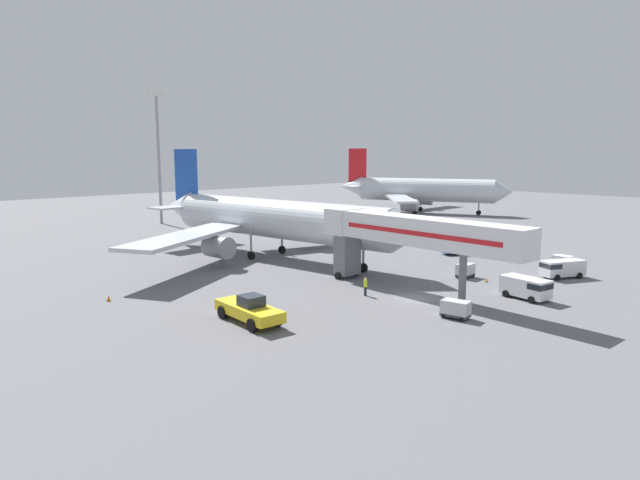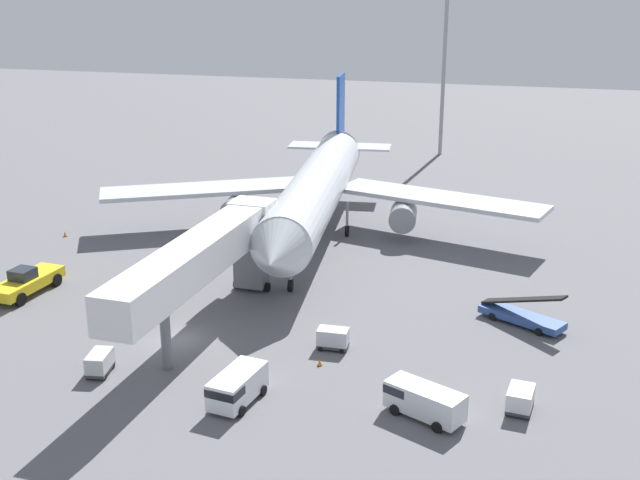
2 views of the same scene
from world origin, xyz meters
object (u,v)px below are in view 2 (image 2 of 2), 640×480
Objects in this scene: airplane_at_gate at (318,188)px; belt_loader_truck at (522,315)px; ground_crew_worker_foreground at (168,303)px; safety_cone_alpha at (65,234)px; baggage_cart_outer_left at (520,399)px; baggage_cart_mid_center at (333,338)px; jet_bridge at (206,256)px; service_van_near_center at (236,386)px; apron_light_mast at (446,32)px; pushback_tug at (26,282)px; safety_cone_bravo at (320,362)px; service_van_rear_right at (423,400)px; baggage_cart_far_center at (100,362)px.

airplane_at_gate is 27.06m from belt_loader_truck.
ground_crew_worker_foreground is (-6.10, -22.25, -4.18)m from airplane_at_gate.
belt_loader_truck is at bearing -12.18° from safety_cone_alpha.
safety_cone_alpha is at bearing 153.36° from baggage_cart_outer_left.
safety_cone_alpha is (-46.10, 23.12, -0.55)m from baggage_cart_outer_left.
baggage_cart_mid_center is 0.94× the size of baggage_cart_outer_left.
baggage_cart_mid_center is at bearing -4.68° from jet_bridge.
apron_light_mast is (3.02, 76.52, 16.54)m from service_van_near_center.
jet_bridge is at bearing 121.26° from service_van_near_center.
service_van_near_center is 39.50m from safety_cone_alpha.
pushback_tug is 3.06× the size of baggage_cart_outer_left.
service_van_near_center is at bearing -92.26° from apron_light_mast.
safety_cone_bravo is at bearing 169.33° from baggage_cart_outer_left.
baggage_cart_outer_left is 0.09× the size of apron_light_mast.
baggage_cart_outer_left reaches higher than safety_cone_alpha.
airplane_at_gate is at bearing 85.38° from jet_bridge.
pushback_tug reaches higher than baggage_cart_outer_left.
airplane_at_gate is 26.34m from safety_cone_alpha.
airplane_at_gate is 23.98m from jet_bridge.
airplane_at_gate is 28.92m from safety_cone_bravo.
ground_crew_worker_foreground is at bearing 170.10° from baggage_cart_mid_center.
service_van_rear_right is at bearing -32.10° from safety_cone_alpha.
baggage_cart_far_center is (-10.27, 1.25, -0.33)m from service_van_near_center.
apron_light_mast is (-13.76, 59.58, 16.94)m from belt_loader_truck.
ground_crew_worker_foreground is at bearing 131.51° from service_van_near_center.
apron_light_mast is (13.29, 75.26, 16.87)m from baggage_cart_far_center.
baggage_cart_far_center is 1.36× the size of ground_crew_worker_foreground.
baggage_cart_far_center is at bearing -90.81° from ground_crew_worker_foreground.
baggage_cart_outer_left is at bearing -14.82° from jet_bridge.
apron_light_mast is (7.04, 42.83, 12.57)m from airplane_at_gate.
baggage_cart_outer_left is 27.49m from baggage_cart_far_center.
service_van_rear_right is 47.69m from safety_cone_alpha.
safety_cone_alpha is at bearing -164.62° from airplane_at_gate.
service_van_rear_right is at bearing 7.39° from service_van_near_center.
baggage_cart_far_center is (-21.68, -0.23, -0.30)m from service_van_rear_right.
baggage_cart_mid_center is at bearing -6.88° from pushback_tug.
service_van_near_center is at bearing -167.81° from baggage_cart_outer_left.
airplane_at_gate is 79.53× the size of safety_cone_alpha.
safety_cone_bravo is (7.68, -27.45, -4.89)m from airplane_at_gate.
jet_bridge is 40.84× the size of safety_cone_alpha.
safety_cone_alpha reaches higher than safety_cone_bravo.
baggage_cart_mid_center is 4.38× the size of safety_cone_bravo.
baggage_cart_mid_center is 3.86× the size of safety_cone_alpha.
pushback_tug is 14.28× the size of safety_cone_bravo.
pushback_tug is at bearing 168.04° from baggage_cart_outer_left.
airplane_at_gate is 45.19m from apron_light_mast.
ground_crew_worker_foreground is 14.75m from safety_cone_bravo.
ground_crew_worker_foreground is (13.33, -0.85, -0.12)m from pushback_tug.
baggage_cart_far_center is 4.88× the size of safety_cone_bravo.
belt_loader_truck reaches higher than baggage_cart_mid_center.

